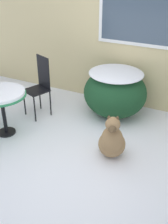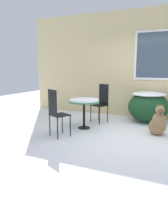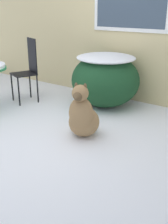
% 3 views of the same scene
% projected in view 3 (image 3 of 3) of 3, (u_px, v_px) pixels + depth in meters
% --- Properties ---
extents(ground_plane, '(16.00, 16.00, 0.00)m').
position_uv_depth(ground_plane, '(28.00, 140.00, 3.47)').
color(ground_plane, white).
extents(house_wall, '(8.00, 0.10, 3.19)m').
position_uv_depth(house_wall, '(121.00, 2.00, 4.55)').
color(house_wall, '#D1BC84').
rests_on(house_wall, ground_plane).
extents(shrub_left, '(1.11, 1.06, 0.85)m').
position_uv_depth(shrub_left, '(105.00, 78.00, 4.51)').
color(shrub_left, '#194223').
rests_on(shrub_left, ground_plane).
extents(patio_chair_near_table, '(0.47, 0.47, 1.06)m').
position_uv_depth(patio_chair_near_table, '(28.00, 68.00, 4.70)').
color(patio_chair_near_table, black).
rests_on(patio_chair_near_table, ground_plane).
extents(dog, '(0.50, 0.60, 0.72)m').
position_uv_depth(dog, '(83.00, 117.00, 3.46)').
color(dog, '#937047').
rests_on(dog, ground_plane).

